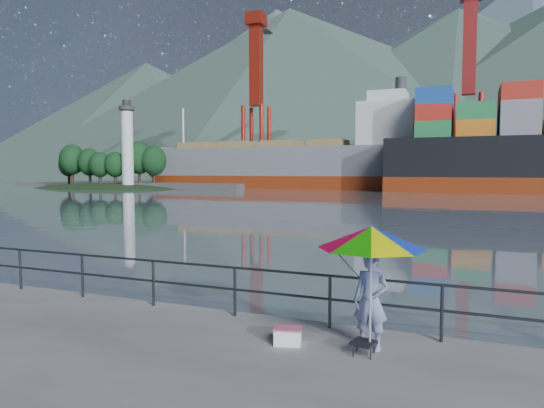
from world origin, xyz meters
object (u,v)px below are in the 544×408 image
Objects in this scene: fisherman at (371,301)px; bulk_carrier at (301,164)px; beach_umbrella at (371,238)px; cooler_bag at (288,337)px.

bulk_carrier is at bearing 116.43° from fisherman.
beach_umbrella is (0.05, -0.33, 1.11)m from fisherman.
beach_umbrella is 0.04× the size of bulk_carrier.
cooler_bag is at bearing -71.54° from bulk_carrier.
fisherman is 1.55m from cooler_bag.
bulk_carrier is (-26.06, 73.68, 3.29)m from fisherman.
beach_umbrella reaches higher than cooler_bag.
bulk_carrier is (-24.71, 74.02, 3.97)m from cooler_bag.
fisherman is 0.03× the size of bulk_carrier.
beach_umbrella is at bearing -73.68° from fisherman.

